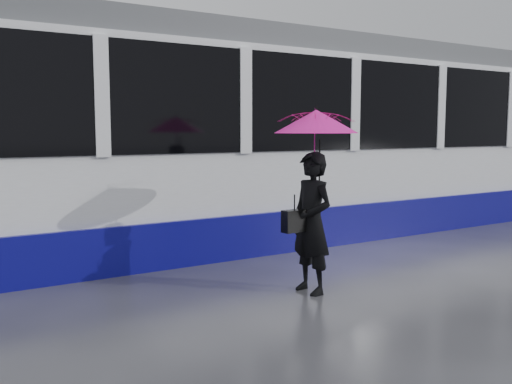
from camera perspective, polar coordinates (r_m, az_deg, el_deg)
ground at (r=6.43m, az=-5.23°, el=-10.11°), size 90.00×90.00×0.00m
rails at (r=8.66m, az=-12.83°, el=-5.89°), size 34.00×1.51×0.02m
woman at (r=6.33m, az=5.57°, el=-3.09°), size 0.41×0.59×1.57m
umbrella at (r=6.28m, az=6.02°, el=5.40°), size 0.97×0.97×1.06m
handbag at (r=6.21m, az=3.86°, el=-2.90°), size 0.29×0.14×0.42m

